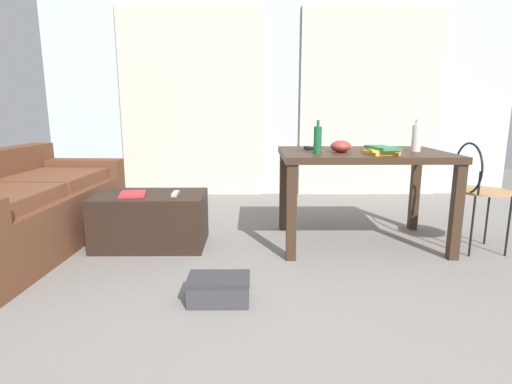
# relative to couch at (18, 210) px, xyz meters

# --- Properties ---
(ground_plane) EXTENTS (8.66, 8.66, 0.00)m
(ground_plane) POSITION_rel_couch_xyz_m (2.19, -0.10, -0.30)
(ground_plane) COLOR gray
(wall_back) EXTENTS (5.78, 0.10, 2.57)m
(wall_back) POSITION_rel_couch_xyz_m (2.19, 2.10, 0.98)
(wall_back) COLOR silver
(wall_back) RESTS_ON ground
(curtains) EXTENTS (3.95, 0.03, 2.29)m
(curtains) POSITION_rel_couch_xyz_m (2.19, 2.02, 0.85)
(curtains) COLOR beige
(curtains) RESTS_ON ground
(couch) EXTENTS (1.00, 2.08, 0.74)m
(couch) POSITION_rel_couch_xyz_m (0.00, 0.00, 0.00)
(couch) COLOR brown
(couch) RESTS_ON ground
(coffee_table) EXTENTS (0.86, 0.53, 0.42)m
(coffee_table) POSITION_rel_couch_xyz_m (1.03, 0.04, -0.09)
(coffee_table) COLOR black
(coffee_table) RESTS_ON ground
(craft_table) EXTENTS (1.29, 0.87, 0.75)m
(craft_table) POSITION_rel_couch_xyz_m (2.72, 0.09, 0.36)
(craft_table) COLOR #382619
(craft_table) RESTS_ON ground
(wire_chair) EXTENTS (0.39, 0.39, 0.84)m
(wire_chair) POSITION_rel_couch_xyz_m (3.54, -0.10, 0.23)
(wire_chair) COLOR #B7844C
(wire_chair) RESTS_ON ground
(bottle_near) EXTENTS (0.07, 0.07, 0.25)m
(bottle_near) POSITION_rel_couch_xyz_m (3.13, 0.07, 0.56)
(bottle_near) COLOR beige
(bottle_near) RESTS_ON craft_table
(bottle_far) EXTENTS (0.06, 0.06, 0.25)m
(bottle_far) POSITION_rel_couch_xyz_m (2.33, -0.09, 0.56)
(bottle_far) COLOR #195B2D
(bottle_far) RESTS_ON craft_table
(bowl) EXTENTS (0.16, 0.16, 0.09)m
(bowl) POSITION_rel_couch_xyz_m (2.52, 0.02, 0.50)
(bowl) COLOR #9E3833
(bowl) RESTS_ON craft_table
(book_stack) EXTENTS (0.24, 0.32, 0.06)m
(book_stack) POSITION_rel_couch_xyz_m (2.80, -0.13, 0.48)
(book_stack) COLOR gold
(book_stack) RESTS_ON craft_table
(tv_remote_on_table) EXTENTS (0.07, 0.15, 0.02)m
(tv_remote_on_table) POSITION_rel_couch_xyz_m (2.31, 0.22, 0.47)
(tv_remote_on_table) COLOR black
(tv_remote_on_table) RESTS_ON craft_table
(scissors) EXTENTS (0.12, 0.05, 0.00)m
(scissors) POSITION_rel_couch_xyz_m (2.63, 0.38, 0.46)
(scissors) COLOR #9EA0A5
(scissors) RESTS_ON craft_table
(tv_remote_primary) EXTENTS (0.05, 0.16, 0.02)m
(tv_remote_primary) POSITION_rel_couch_xyz_m (1.24, 0.00, 0.13)
(tv_remote_primary) COLOR #B7B7B2
(tv_remote_primary) RESTS_ON coffee_table
(magazine) EXTENTS (0.23, 0.27, 0.02)m
(magazine) POSITION_rel_couch_xyz_m (0.91, 0.00, 0.13)
(magazine) COLOR red
(magazine) RESTS_ON coffee_table
(shoebox) EXTENTS (0.35, 0.22, 0.15)m
(shoebox) POSITION_rel_couch_xyz_m (1.65, -0.95, -0.22)
(shoebox) COLOR #38383D
(shoebox) RESTS_ON ground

